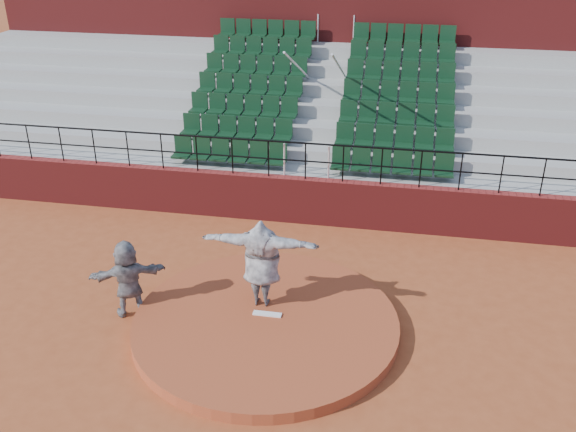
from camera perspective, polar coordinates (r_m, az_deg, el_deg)
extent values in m
plane|color=#9A4622|center=(13.56, -1.98, -9.97)|extent=(90.00, 90.00, 0.00)
cylinder|color=#9D4223|center=(13.49, -1.99, -9.54)|extent=(5.50, 5.50, 0.25)
cube|color=white|center=(13.53, -1.86, -8.70)|extent=(0.60, 0.15, 0.03)
cube|color=maroon|center=(17.47, 1.51, 1.39)|extent=(24.00, 0.30, 1.30)
cylinder|color=black|center=(16.84, 1.58, 6.48)|extent=(24.00, 0.05, 0.05)
cylinder|color=black|center=(17.02, 1.56, 4.90)|extent=(24.00, 0.04, 0.04)
cylinder|color=black|center=(19.82, -22.05, 6.11)|extent=(0.04, 0.04, 1.00)
cylinder|color=black|center=(19.32, -19.52, 6.03)|extent=(0.04, 0.04, 1.00)
cylinder|color=black|center=(18.85, -16.86, 5.93)|extent=(0.04, 0.04, 1.00)
cylinder|color=black|center=(18.42, -14.06, 5.81)|extent=(0.04, 0.04, 1.00)
cylinder|color=black|center=(18.04, -11.15, 5.67)|extent=(0.04, 0.04, 1.00)
cylinder|color=black|center=(17.70, -8.11, 5.51)|extent=(0.04, 0.04, 1.00)
cylinder|color=black|center=(17.42, -4.98, 5.33)|extent=(0.04, 0.04, 1.00)
cylinder|color=black|center=(17.19, -1.75, 5.12)|extent=(0.04, 0.04, 1.00)
cylinder|color=black|center=(17.02, 1.56, 4.90)|extent=(0.04, 0.04, 1.00)
cylinder|color=black|center=(16.90, 4.92, 4.65)|extent=(0.04, 0.04, 1.00)
cylinder|color=black|center=(16.84, 8.31, 4.39)|extent=(0.04, 0.04, 1.00)
cylinder|color=black|center=(16.85, 11.71, 4.11)|extent=(0.04, 0.04, 1.00)
cylinder|color=black|center=(16.91, 15.09, 3.81)|extent=(0.04, 0.04, 1.00)
cylinder|color=black|center=(17.03, 18.44, 3.51)|extent=(0.04, 0.04, 1.00)
cylinder|color=black|center=(17.20, 21.73, 3.20)|extent=(0.04, 0.04, 1.00)
cube|color=#979892|center=(17.99, 1.81, 2.15)|extent=(24.00, 0.85, 1.30)
cube|color=black|center=(18.06, -5.24, 5.62)|extent=(3.30, 0.48, 0.72)
cube|color=black|center=(17.43, 9.21, 4.60)|extent=(3.30, 0.48, 0.72)
cube|color=#979892|center=(18.68, 2.23, 3.77)|extent=(24.00, 0.85, 1.70)
cube|color=black|center=(18.69, -4.60, 7.68)|extent=(3.30, 0.48, 0.72)
cube|color=black|center=(18.09, 9.41, 6.76)|extent=(3.30, 0.48, 0.72)
cube|color=#979892|center=(19.39, 2.62, 5.26)|extent=(24.00, 0.85, 2.10)
cube|color=black|center=(19.35, -3.99, 9.61)|extent=(3.30, 0.48, 0.72)
cube|color=black|center=(18.77, 9.60, 8.76)|extent=(3.30, 0.48, 0.72)
cube|color=#979892|center=(20.11, 2.98, 6.65)|extent=(24.00, 0.85, 2.50)
cube|color=black|center=(20.04, -3.42, 11.40)|extent=(3.30, 0.48, 0.72)
cube|color=black|center=(19.47, 9.78, 10.62)|extent=(3.30, 0.48, 0.72)
cube|color=#979892|center=(20.84, 3.32, 7.95)|extent=(24.00, 0.85, 2.90)
cube|color=black|center=(20.74, -2.88, 13.07)|extent=(3.30, 0.48, 0.72)
cube|color=black|center=(20.20, 9.95, 12.35)|extent=(3.30, 0.48, 0.72)
cube|color=#979892|center=(21.58, 3.64, 9.15)|extent=(24.00, 0.85, 3.30)
cube|color=black|center=(21.46, -2.37, 14.63)|extent=(3.30, 0.48, 0.72)
cube|color=black|center=(20.94, 10.11, 13.96)|extent=(3.30, 0.48, 0.72)
cube|color=#979892|center=(22.33, 3.94, 10.28)|extent=(24.00, 0.85, 3.70)
cube|color=black|center=(22.20, -1.88, 16.09)|extent=(3.30, 0.48, 0.72)
cube|color=black|center=(21.69, 10.26, 15.46)|extent=(3.30, 0.48, 0.72)
cylinder|color=silver|center=(19.57, 1.35, 12.71)|extent=(0.06, 5.97, 2.46)
cylinder|color=silver|center=(19.42, 4.93, 12.51)|extent=(0.06, 5.97, 2.46)
cube|color=maroon|center=(23.79, 4.66, 15.48)|extent=(24.00, 3.00, 7.10)
imported|color=black|center=(13.38, -2.37, -4.16)|extent=(2.44, 0.67, 1.98)
imported|color=black|center=(13.96, -14.04, -5.41)|extent=(1.67, 1.17, 1.73)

